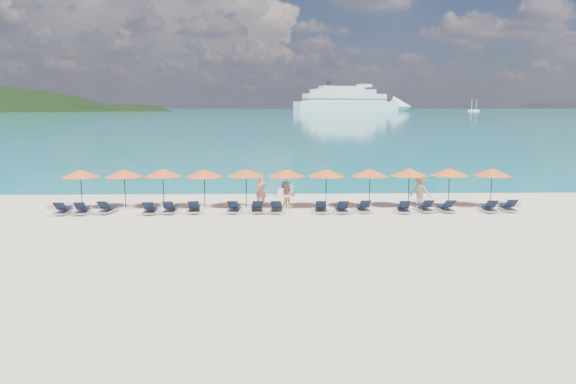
{
  "coord_description": "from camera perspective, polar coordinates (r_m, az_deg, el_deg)",
  "views": [
    {
      "loc": [
        -0.74,
        -26.12,
        5.7
      ],
      "look_at": [
        0.0,
        3.0,
        1.2
      ],
      "focal_mm": 35.0,
      "sensor_mm": 36.0,
      "label": 1
    }
  ],
  "objects": [
    {
      "name": "sea",
      "position": [
        686.15,
        -1.41,
        8.3
      ],
      "size": [
        1600.0,
        1300.0,
        0.01
      ],
      "primitive_type": "cube",
      "color": "#1FA9B2",
      "rests_on": "ground"
    },
    {
      "name": "umbrella_1",
      "position": [
        32.25,
        -16.31,
        1.87
      ],
      "size": [
        2.1,
        2.1,
        2.28
      ],
      "color": "black",
      "rests_on": "ground"
    },
    {
      "name": "sailboat_far",
      "position": [
        603.22,
        18.14,
        7.92
      ],
      "size": [
        6.64,
        2.21,
        12.17
      ],
      "color": "silver",
      "rests_on": "ground"
    },
    {
      "name": "lounger_6",
      "position": [
        30.32,
        -5.47,
        -1.64
      ],
      "size": [
        0.73,
        1.74,
        0.66
      ],
      "rotation": [
        0.0,
        0.0,
        -0.07
      ],
      "color": "silver",
      "rests_on": "ground"
    },
    {
      "name": "beachgoer_c",
      "position": [
        32.25,
        13.28,
        0.03
      ],
      "size": [
        1.31,
        1.07,
        1.85
      ],
      "primitive_type": "imported",
      "rotation": [
        0.0,
        0.0,
        2.63
      ],
      "color": "#D9AE7E",
      "rests_on": "ground"
    },
    {
      "name": "headland_small",
      "position": [
        606.2,
        -15.76,
        4.6
      ],
      "size": [
        162.0,
        126.0,
        85.5
      ],
      "color": "black",
      "rests_on": "ground"
    },
    {
      "name": "umbrella_2",
      "position": [
        31.87,
        -12.6,
        1.93
      ],
      "size": [
        2.1,
        2.1,
        2.28
      ],
      "color": "black",
      "rests_on": "ground"
    },
    {
      "name": "lounger_3",
      "position": [
        30.75,
        -13.81,
        -1.71
      ],
      "size": [
        0.69,
        1.73,
        0.66
      ],
      "rotation": [
        0.0,
        0.0,
        0.04
      ],
      "color": "silver",
      "rests_on": "ground"
    },
    {
      "name": "lounger_9",
      "position": [
        30.22,
        3.35,
        -1.65
      ],
      "size": [
        0.71,
        1.73,
        0.66
      ],
      "rotation": [
        0.0,
        0.0,
        -0.05
      ],
      "color": "silver",
      "rests_on": "ground"
    },
    {
      "name": "umbrella_5",
      "position": [
        31.11,
        -0.14,
        1.98
      ],
      "size": [
        2.1,
        2.1,
        2.28
      ],
      "color": "black",
      "rests_on": "ground"
    },
    {
      "name": "beachgoer_b",
      "position": [
        31.08,
        -0.03,
        -0.37
      ],
      "size": [
        0.8,
        0.55,
        1.52
      ],
      "primitive_type": "imported",
      "rotation": [
        0.0,
        0.0,
        -0.17
      ],
      "color": "#D9AE7E",
      "rests_on": "ground"
    },
    {
      "name": "umbrella_4",
      "position": [
        31.29,
        -4.29,
        2.0
      ],
      "size": [
        2.1,
        2.1,
        2.28
      ],
      "color": "black",
      "rests_on": "ground"
    },
    {
      "name": "lounger_8",
      "position": [
        30.17,
        -1.16,
        -1.66
      ],
      "size": [
        0.71,
        1.73,
        0.66
      ],
      "rotation": [
        0.0,
        0.0,
        -0.06
      ],
      "color": "silver",
      "rests_on": "ground"
    },
    {
      "name": "lounger_12",
      "position": [
        30.83,
        11.61,
        -1.61
      ],
      "size": [
        0.78,
        1.75,
        0.66
      ],
      "rotation": [
        0.0,
        0.0,
        -0.1
      ],
      "color": "silver",
      "rests_on": "ground"
    },
    {
      "name": "cruise_ship",
      "position": [
        555.93,
        7.01,
        9.05
      ],
      "size": [
        123.45,
        57.4,
        34.39
      ],
      "rotation": [
        0.0,
        0.0,
        0.32
      ],
      "color": "silver",
      "rests_on": "ground"
    },
    {
      "name": "umbrella_6",
      "position": [
        31.2,
        3.91,
        1.98
      ],
      "size": [
        2.1,
        2.1,
        2.28
      ],
      "color": "black",
      "rests_on": "ground"
    },
    {
      "name": "lounger_4",
      "position": [
        30.69,
        -11.87,
        -1.67
      ],
      "size": [
        0.62,
        1.7,
        0.66
      ],
      "rotation": [
        0.0,
        0.0,
        -0.0
      ],
      "color": "silver",
      "rests_on": "ground"
    },
    {
      "name": "umbrella_9",
      "position": [
        32.79,
        16.1,
        1.99
      ],
      "size": [
        2.1,
        2.1,
        2.28
      ],
      "color": "black",
      "rests_on": "ground"
    },
    {
      "name": "lounger_14",
      "position": [
        31.57,
        15.66,
        -1.52
      ],
      "size": [
        0.78,
        1.75,
        0.66
      ],
      "rotation": [
        0.0,
        0.0,
        0.1
      ],
      "color": "silver",
      "rests_on": "ground"
    },
    {
      "name": "beachgoer_a",
      "position": [
        31.97,
        -2.75,
        0.1
      ],
      "size": [
        0.7,
        0.51,
        1.76
      ],
      "primitive_type": "imported",
      "rotation": [
        0.0,
        0.0,
        0.15
      ],
      "color": "#D9AE7E",
      "rests_on": "ground"
    },
    {
      "name": "lounger_16",
      "position": [
        32.83,
        21.39,
        -1.41
      ],
      "size": [
        0.7,
        1.73,
        0.66
      ],
      "rotation": [
        0.0,
        0.0,
        -0.05
      ],
      "color": "silver",
      "rests_on": "ground"
    },
    {
      "name": "umbrella_3",
      "position": [
        31.28,
        -8.51,
        1.92
      ],
      "size": [
        2.1,
        2.1,
        2.28
      ],
      "color": "black",
      "rests_on": "ground"
    },
    {
      "name": "lounger_2",
      "position": [
        31.6,
        -17.86,
        -1.61
      ],
      "size": [
        0.78,
        1.75,
        0.66
      ],
      "rotation": [
        0.0,
        0.0,
        -0.1
      ],
      "color": "silver",
      "rests_on": "ground"
    },
    {
      "name": "umbrella_0",
      "position": [
        32.84,
        -20.33,
        1.79
      ],
      "size": [
        2.1,
        2.1,
        2.28
      ],
      "color": "black",
      "rests_on": "ground"
    },
    {
      "name": "lounger_0",
      "position": [
        32.03,
        -21.85,
        -1.68
      ],
      "size": [
        0.68,
        1.72,
        0.66
      ],
      "rotation": [
        0.0,
        0.0,
        0.04
      ],
      "color": "silver",
      "rests_on": "ground"
    },
    {
      "name": "lounger_13",
      "position": [
        31.3,
        13.66,
        -1.53
      ],
      "size": [
        0.75,
        1.74,
        0.66
      ],
      "rotation": [
        0.0,
        0.0,
        0.08
      ],
      "color": "silver",
      "rests_on": "ground"
    },
    {
      "name": "umbrella_7",
      "position": [
        31.53,
        8.34,
        1.98
      ],
      "size": [
        2.1,
        2.1,
        2.28
      ],
      "color": "black",
      "rests_on": "ground"
    },
    {
      "name": "sailboat_near",
      "position": [
        581.58,
        18.56,
        7.88
      ],
      "size": [
        6.25,
        2.08,
        11.45
      ],
      "color": "silver",
      "rests_on": "ground"
    },
    {
      "name": "umbrella_10",
      "position": [
        33.39,
        20.03,
        1.92
      ],
      "size": [
        2.1,
        2.1,
        2.28
      ],
      "color": "black",
      "rests_on": "ground"
    },
    {
      "name": "lounger_15",
      "position": [
        32.24,
        19.67,
        -1.49
      ],
      "size": [
        0.73,
        1.74,
        0.66
      ],
      "rotation": [
        0.0,
        0.0,
        -0.06
      ],
      "color": "silver",
      "rests_on": "ground"
    },
    {
      "name": "umbrella_8",
      "position": [
        32.1,
        12.22,
        1.99
      ],
      "size": [
        2.1,
        2.1,
        2.28
      ],
      "color": "black",
      "rests_on": "ground"
    },
    {
      "name": "lounger_7",
      "position": [
        30.22,
        -3.16,
        -1.65
      ],
      "size": [
        0.75,
        1.74,
        0.66
      ],
      "rotation": [
        0.0,
        0.0,
        0.08
      ],
      "color": "silver",
      "rests_on": "ground"
    },
    {
      "name": "ground",
      "position": [
        26.75,
        0.16,
        -3.52
      ],
      "size": [
        1400.0,
        1400.0,
        0.0
      ],
      "primitive_type": "plane",
      "color": "beige"
    },
    {
      "name": "lounger_1",
      "position": [
        31.73,
        -20.14,
        -1.68
      ],
      "size": [
        0.79,
        1.75,
        0.66
      ],
      "rotation": [
        0.0,
        0.0,
        0.1
      ],
      "color": "silver",
      "rests_on": "ground"
    },
    {
      "name": "jetski",
      "position": [
        36.12,
        -0.25,
        0.21
      ],
      "size": [
        1.04,
        2.22,
        0.76
      ],
      "rotation": [
        0.0,
        0.0,
        -0.11
      ],
      "color": "#B1B7CB",
      "rests_on": "ground"
    },
    {
      "name": "lounger_11",
      "position": [
        30.63,
        7.59,
        -1.57
      ],
      "size": [
        0.74,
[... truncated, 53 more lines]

